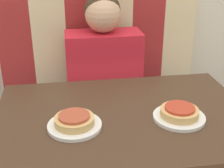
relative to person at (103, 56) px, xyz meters
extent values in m
cube|color=navy|center=(0.00, 0.00, -0.53)|extent=(1.09, 0.45, 0.48)
cube|color=maroon|center=(-0.45, 0.19, -0.01)|extent=(0.18, 0.07, 0.56)
cube|color=beige|center=(-0.27, 0.19, -0.01)|extent=(0.18, 0.07, 0.56)
cube|color=maroon|center=(-0.09, 0.19, -0.01)|extent=(0.18, 0.07, 0.56)
cube|color=beige|center=(0.09, 0.19, -0.01)|extent=(0.18, 0.07, 0.56)
cube|color=maroon|center=(0.27, 0.19, -0.01)|extent=(0.18, 0.07, 0.56)
cube|color=beige|center=(0.45, 0.19, -0.01)|extent=(0.18, 0.07, 0.56)
cube|color=#422B1C|center=(0.00, -0.58, -0.03)|extent=(0.89, 0.61, 0.03)
cube|color=red|center=(0.00, 0.00, -0.08)|extent=(0.38, 0.18, 0.42)
sphere|color=tan|center=(0.00, 0.00, 0.21)|extent=(0.17, 0.17, 0.17)
sphere|color=#382819|center=(0.00, 0.02, 0.23)|extent=(0.18, 0.18, 0.18)
cylinder|color=white|center=(-0.17, -0.64, -0.01)|extent=(0.17, 0.17, 0.01)
cylinder|color=white|center=(0.17, -0.64, -0.01)|extent=(0.17, 0.17, 0.01)
cylinder|color=tan|center=(-0.17, -0.64, 0.01)|extent=(0.13, 0.13, 0.03)
cylinder|color=#AD472D|center=(-0.17, -0.64, 0.03)|extent=(0.10, 0.10, 0.01)
cylinder|color=tan|center=(0.17, -0.64, 0.01)|extent=(0.13, 0.13, 0.03)
cylinder|color=#B73823|center=(0.17, -0.64, 0.03)|extent=(0.10, 0.10, 0.01)
camera|label=1|loc=(-0.19, -1.50, 0.53)|focal=50.00mm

